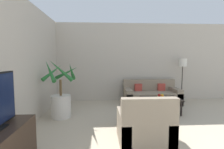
# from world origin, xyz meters

# --- Properties ---
(wall_back) EXTENTS (7.68, 0.06, 2.70)m
(wall_back) POSITION_xyz_m (0.00, 6.59, 1.35)
(wall_back) COLOR #BCB2A3
(wall_back) RESTS_ON ground_plane
(wall_left) EXTENTS (0.06, 8.16, 2.70)m
(wall_left) POSITION_xyz_m (-3.07, 3.28, 1.35)
(wall_left) COLOR #BCB2A3
(wall_left) RESTS_ON ground_plane
(potted_palm) EXTENTS (0.89, 0.88, 1.46)m
(potted_palm) POSITION_xyz_m (-2.52, 4.80, 0.46)
(potted_palm) COLOR beige
(potted_palm) RESTS_ON ground_plane
(sofa_loveseat) EXTENTS (1.77, 0.84, 0.76)m
(sofa_loveseat) POSITION_xyz_m (0.13, 6.04, 0.26)
(sofa_loveseat) COLOR gray
(sofa_loveseat) RESTS_ON ground_plane
(floor_lamp) EXTENTS (0.27, 0.27, 1.47)m
(floor_lamp) POSITION_xyz_m (1.25, 6.22, 1.22)
(floor_lamp) COLOR #2D2823
(floor_lamp) RESTS_ON ground_plane
(coffee_table) EXTENTS (1.00, 0.62, 0.42)m
(coffee_table) POSITION_xyz_m (0.08, 4.97, 0.36)
(coffee_table) COLOR black
(coffee_table) RESTS_ON ground_plane
(fruit_bowl) EXTENTS (0.23, 0.23, 0.04)m
(fruit_bowl) POSITION_xyz_m (0.09, 4.94, 0.44)
(fruit_bowl) COLOR #997A4C
(fruit_bowl) RESTS_ON coffee_table
(apple_red) EXTENTS (0.08, 0.08, 0.08)m
(apple_red) POSITION_xyz_m (0.03, 4.96, 0.50)
(apple_red) COLOR red
(apple_red) RESTS_ON fruit_bowl
(apple_green) EXTENTS (0.08, 0.08, 0.08)m
(apple_green) POSITION_xyz_m (0.13, 4.98, 0.50)
(apple_green) COLOR olive
(apple_green) RESTS_ON fruit_bowl
(orange_fruit) EXTENTS (0.08, 0.08, 0.08)m
(orange_fruit) POSITION_xyz_m (0.10, 4.90, 0.50)
(orange_fruit) COLOR orange
(orange_fruit) RESTS_ON fruit_bowl
(armchair) EXTENTS (0.89, 0.81, 0.86)m
(armchair) POSITION_xyz_m (-0.76, 3.35, 0.28)
(armchair) COLOR gray
(armchair) RESTS_ON ground_plane
(ottoman) EXTENTS (0.58, 0.47, 0.40)m
(ottoman) POSITION_xyz_m (-0.76, 4.10, 0.20)
(ottoman) COLOR gray
(ottoman) RESTS_ON ground_plane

